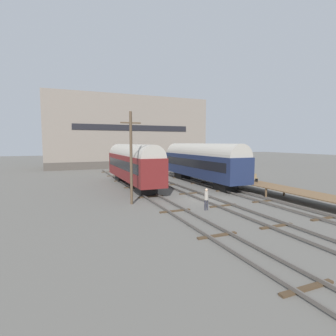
% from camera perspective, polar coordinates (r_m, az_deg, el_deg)
% --- Properties ---
extents(ground_plane, '(200.00, 200.00, 0.00)m').
position_cam_1_polar(ground_plane, '(25.69, 8.06, -6.75)').
color(ground_plane, '#56544F').
extents(track_left, '(2.60, 60.00, 0.26)m').
position_cam_1_polar(track_left, '(23.72, -1.44, -7.38)').
color(track_left, '#4C4742').
rests_on(track_left, ground).
extents(track_middle, '(2.60, 60.00, 0.26)m').
position_cam_1_polar(track_middle, '(25.66, 8.07, -6.44)').
color(track_middle, '#4C4742').
rests_on(track_middle, ground).
extents(track_right, '(2.60, 60.00, 0.26)m').
position_cam_1_polar(track_right, '(28.20, 16.02, -5.51)').
color(track_right, '#4C4742').
rests_on(track_right, ground).
extents(train_car_maroon, '(2.84, 16.35, 5.25)m').
position_cam_1_polar(train_car_maroon, '(32.63, -7.76, 1.21)').
color(train_car_maroon, black).
rests_on(train_car_maroon, ground).
extents(train_car_navy, '(3.11, 17.03, 5.34)m').
position_cam_1_polar(train_car_navy, '(34.97, 7.23, 1.54)').
color(train_car_navy, black).
rests_on(train_car_navy, ground).
extents(station_platform, '(2.69, 15.89, 1.04)m').
position_cam_1_polar(station_platform, '(28.60, 22.34, -3.90)').
color(station_platform, brown).
rests_on(station_platform, ground).
extents(bench, '(1.40, 0.40, 0.91)m').
position_cam_1_polar(bench, '(30.80, 17.82, -2.04)').
color(bench, brown).
rests_on(bench, station_platform).
extents(person_worker, '(0.32, 0.32, 1.78)m').
position_cam_1_polar(person_worker, '(21.41, 8.35, -6.28)').
color(person_worker, '#282833').
rests_on(person_worker, ground).
extents(utility_pole, '(1.80, 0.24, 8.12)m').
position_cam_1_polar(utility_pole, '(23.13, -8.03, 2.46)').
color(utility_pole, '#473828').
rests_on(utility_pole, ground).
extents(warehouse_building, '(35.60, 11.14, 15.62)m').
position_cam_1_polar(warehouse_building, '(62.39, -8.83, 7.66)').
color(warehouse_building, '#46403A').
rests_on(warehouse_building, ground).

